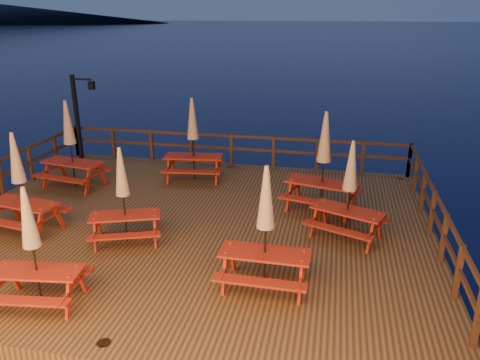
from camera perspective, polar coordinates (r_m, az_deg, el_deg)
The scene contains 13 objects.
ground at distance 12.12m, azimuth -6.10°, elevation -7.02°, with size 500.00×500.00×0.00m, color black.
deck at distance 12.03m, azimuth -6.13°, elevation -6.17°, with size 12.00×10.00×0.40m, color #402714.
deck_piles at distance 12.26m, azimuth -6.04°, elevation -8.27°, with size 11.44×9.44×1.40m.
railing at distance 13.23m, azimuth -3.97°, elevation 0.90°, with size 11.80×9.75×1.10m.
lamp_post at distance 17.54m, azimuth -18.92°, elevation 8.14°, with size 0.85×0.18×3.00m.
picnic_table_0 at distance 10.86m, azimuth -14.06°, elevation -1.69°, with size 1.94×1.78×2.28m.
picnic_table_1 at distance 12.22m, azimuth -25.30°, elevation -0.13°, with size 1.93×1.68×2.46m.
picnic_table_2 at distance 9.08m, azimuth -23.99°, elevation -7.29°, with size 1.75×1.51×2.29m.
picnic_table_3 at distance 8.78m, azimuth 3.12°, elevation -5.66°, with size 1.75×1.45×2.48m.
picnic_table_4 at distance 10.99m, azimuth 13.20°, elevation -1.07°, with size 2.05×1.89×2.37m.
picnic_table_5 at distance 12.37m, azimuth 10.15°, elevation 2.35°, with size 2.20×1.96×2.69m.
picnic_table_6 at distance 14.79m, azimuth -20.00°, elevation 4.25°, with size 2.07×1.80×2.64m.
picnic_table_7 at distance 14.60m, azimuth -5.74°, elevation 5.10°, with size 1.99×1.71×2.60m.
Camera 1 is at (3.44, -10.25, 5.49)m, focal length 35.00 mm.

